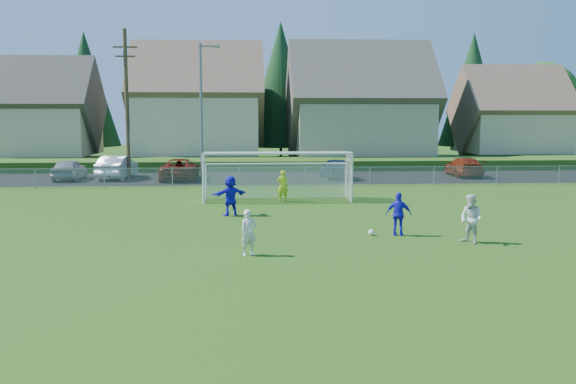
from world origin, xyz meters
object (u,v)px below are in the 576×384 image
at_px(player_white_a, 249,233).
at_px(player_blue_b, 230,196).
at_px(soccer_ball, 371,232).
at_px(car_a, 69,170).
at_px(player_blue_a, 399,214).
at_px(goalkeeper, 283,186).
at_px(car_b, 117,167).
at_px(player_white_b, 471,219).
at_px(car_g, 464,167).
at_px(car_e, 336,168).
at_px(car_c, 180,169).
at_px(soccer_goal, 277,168).

bearing_deg(player_white_a, player_blue_b, 70.76).
distance_m(soccer_ball, car_a, 26.18).
xyz_separation_m(player_blue_a, goalkeeper, (-3.60, 9.13, 0.01)).
relative_size(player_blue_b, goalkeeper, 1.09).
bearing_deg(soccer_ball, car_b, 122.13).
bearing_deg(car_a, car_b, -168.44).
height_order(player_blue_b, goalkeeper, player_blue_b).
relative_size(player_white_b, player_blue_a, 1.06).
relative_size(player_white_a, player_blue_a, 0.92).
xyz_separation_m(soccer_ball, goalkeeper, (-2.64, 9.03, 0.68)).
height_order(soccer_ball, car_g, car_g).
xyz_separation_m(player_white_a, goalkeeper, (1.75, 11.92, 0.08)).
height_order(player_white_a, car_e, same).
xyz_separation_m(car_c, soccer_goal, (6.03, -10.53, 0.91)).
bearing_deg(car_c, player_white_a, 99.74).
relative_size(soccer_ball, player_blue_b, 0.13).
bearing_deg(car_b, player_white_b, 130.30).
relative_size(player_white_a, car_g, 0.30).
distance_m(player_white_a, player_blue_a, 6.03).
bearing_deg(car_b, player_blue_b, 121.13).
bearing_deg(player_white_a, car_g, 32.48).
bearing_deg(player_blue_a, player_white_a, 44.90).
bearing_deg(soccer_goal, car_e, 66.65).
height_order(car_b, car_g, car_b).
height_order(car_b, car_c, car_b).
height_order(car_g, soccer_goal, soccer_goal).
distance_m(player_white_b, player_blue_a, 2.55).
bearing_deg(car_a, car_c, 176.49).
bearing_deg(player_white_b, soccer_goal, 177.49).
relative_size(player_blue_b, car_e, 0.41).
xyz_separation_m(player_blue_a, car_e, (0.74, 20.30, -0.07)).
relative_size(player_white_b, car_e, 0.40).
bearing_deg(car_c, player_blue_a, 114.65).
bearing_deg(car_c, soccer_ball, 112.51).
xyz_separation_m(car_a, car_c, (7.39, -0.35, 0.01)).
relative_size(player_white_b, car_b, 0.34).
height_order(goalkeeper, car_g, goalkeeper).
bearing_deg(player_blue_a, car_g, -98.05).
bearing_deg(goalkeeper, car_g, -143.48).
height_order(player_blue_a, car_a, player_blue_a).
bearing_deg(car_e, car_b, -7.20).
distance_m(car_e, soccer_goal, 11.61).
relative_size(soccer_ball, player_white_a, 0.16).
relative_size(player_white_a, car_a, 0.34).
bearing_deg(soccer_goal, car_c, 119.82).
distance_m(player_white_a, car_b, 25.60).
xyz_separation_m(player_blue_b, goalkeeper, (2.50, 4.21, -0.07)).
bearing_deg(car_a, goalkeeper, 139.33).
distance_m(car_c, soccer_goal, 12.17).
bearing_deg(player_white_b, car_a, -169.18).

